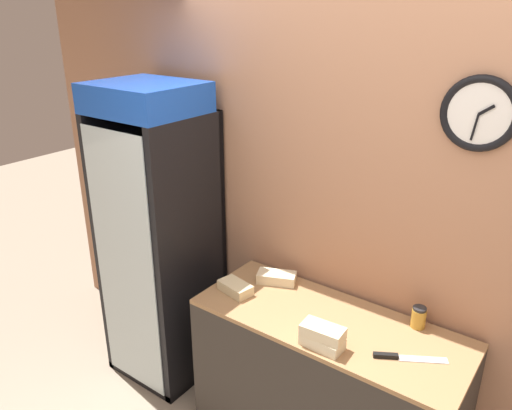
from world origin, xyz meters
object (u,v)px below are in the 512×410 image
object	(u,v)px
sandwich_stack_middle	(323,332)
sandwich_flat_left	(235,288)
sandwich_stack_bottom	(322,342)
beverage_cooler	(164,225)
condiment_jar	(419,317)
chefs_knife	(400,357)
sandwich_flat_right	(277,278)

from	to	relation	value
sandwich_stack_middle	sandwich_flat_left	size ratio (longest dim) A/B	0.98
sandwich_stack_bottom	sandwich_stack_middle	bearing A→B (deg)	0.00
beverage_cooler	sandwich_flat_left	size ratio (longest dim) A/B	9.17
sandwich_stack_bottom	sandwich_flat_left	bearing A→B (deg)	167.91
beverage_cooler	condiment_jar	bearing A→B (deg)	6.61
sandwich_flat_left	condiment_jar	distance (m)	1.03
chefs_knife	sandwich_stack_bottom	bearing A→B (deg)	-157.30
condiment_jar	chefs_knife	bearing A→B (deg)	-85.99
sandwich_flat_right	chefs_knife	distance (m)	0.90
sandwich_flat_left	sandwich_stack_bottom	bearing A→B (deg)	-12.09
sandwich_stack_middle	condiment_jar	world-z (taller)	same
sandwich_stack_middle	sandwich_flat_right	xyz separation A→B (m)	(-0.53, 0.38, -0.06)
sandwich_stack_middle	sandwich_flat_right	distance (m)	0.65
sandwich_stack_middle	condiment_jar	distance (m)	0.55
sandwich_stack_middle	sandwich_flat_left	bearing A→B (deg)	167.91
beverage_cooler	sandwich_flat_right	world-z (taller)	beverage_cooler
sandwich_stack_bottom	chefs_knife	distance (m)	0.37
sandwich_flat_left	chefs_knife	size ratio (longest dim) A/B	0.70
sandwich_flat_left	sandwich_flat_right	xyz separation A→B (m)	(0.13, 0.24, 0.00)
beverage_cooler	sandwich_stack_middle	size ratio (longest dim) A/B	9.37
beverage_cooler	condiment_jar	xyz separation A→B (m)	(1.67, 0.19, -0.15)
beverage_cooler	chefs_knife	bearing A→B (deg)	-3.59
sandwich_stack_middle	sandwich_flat_right	size ratio (longest dim) A/B	0.84
condiment_jar	sandwich_stack_bottom	bearing A→B (deg)	-125.97
sandwich_stack_bottom	sandwich_stack_middle	xyz separation A→B (m)	(0.00, 0.00, 0.06)
beverage_cooler	chefs_knife	distance (m)	1.71
sandwich_flat_right	condiment_jar	bearing A→B (deg)	4.23
beverage_cooler	chefs_knife	xyz separation A→B (m)	(1.69, -0.11, -0.20)
sandwich_flat_right	sandwich_stack_bottom	bearing A→B (deg)	-35.68
beverage_cooler	sandwich_flat_left	bearing A→B (deg)	-8.92
chefs_knife	condiment_jar	size ratio (longest dim) A/B	2.70
sandwich_stack_bottom	chefs_knife	world-z (taller)	sandwich_stack_bottom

